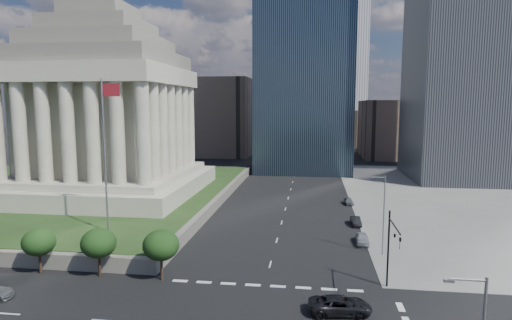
% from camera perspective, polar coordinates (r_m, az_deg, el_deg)
% --- Properties ---
extents(ground, '(500.00, 500.00, 0.00)m').
position_cam_1_polar(ground, '(129.24, 5.48, -0.89)').
color(ground, black).
rests_on(ground, ground).
extents(plaza_terrace, '(66.00, 70.00, 1.80)m').
position_cam_1_polar(plaza_terrace, '(94.03, -24.52, -4.10)').
color(plaza_terrace, '#69655A').
rests_on(plaza_terrace, ground).
extents(plaza_lawn, '(64.00, 68.00, 0.10)m').
position_cam_1_polar(plaza_lawn, '(93.86, -24.55, -3.54)').
color(plaza_lawn, '#213716').
rests_on(plaza_lawn, plaza_terrace).
extents(war_memorial, '(34.00, 34.00, 39.00)m').
position_cam_1_polar(war_memorial, '(85.19, -19.64, 8.88)').
color(war_memorial, gray).
rests_on(war_memorial, plaza_lawn).
extents(flagpole, '(2.52, 0.24, 20.00)m').
position_cam_1_polar(flagpole, '(58.49, -19.41, 1.63)').
color(flagpole, slate).
rests_on(flagpole, plaza_lawn).
extents(midrise_glass, '(26.00, 26.00, 60.00)m').
position_cam_1_polar(midrise_glass, '(123.37, 6.51, 12.67)').
color(midrise_glass, black).
rests_on(midrise_glass, ground).
extents(building_filler_ne, '(20.00, 30.00, 20.00)m').
position_cam_1_polar(building_filler_ne, '(160.38, 17.48, 4.00)').
color(building_filler_ne, brown).
rests_on(building_filler_ne, ground).
extents(building_filler_nw, '(24.00, 30.00, 28.00)m').
position_cam_1_polar(building_filler_nw, '(161.66, -4.78, 5.76)').
color(building_filler_nw, brown).
rests_on(building_filler_nw, ground).
extents(traffic_signal_ne, '(0.30, 5.74, 8.00)m').
position_cam_1_polar(traffic_signal_ne, '(44.28, 17.67, -10.46)').
color(traffic_signal_ne, black).
rests_on(traffic_signal_ne, ground).
extents(street_lamp_north, '(2.13, 0.22, 10.00)m').
position_cam_1_polar(street_lamp_north, '(55.04, 16.51, -6.47)').
color(street_lamp_north, slate).
rests_on(street_lamp_north, ground).
extents(pickup_truck, '(5.86, 3.22, 1.56)m').
position_cam_1_polar(pickup_truck, '(40.99, 11.16, -18.47)').
color(pickup_truck, black).
rests_on(pickup_truck, ground).
extents(parked_sedan_near, '(1.73, 4.17, 1.41)m').
position_cam_1_polar(parked_sedan_near, '(60.01, 13.98, -10.14)').
color(parked_sedan_near, '#9DA0A6').
rests_on(parked_sedan_near, ground).
extents(parked_sedan_mid, '(3.93, 1.54, 1.28)m').
position_cam_1_polar(parked_sedan_mid, '(68.56, 13.17, -7.96)').
color(parked_sedan_mid, black).
rests_on(parked_sedan_mid, ground).
extents(parked_sedan_far, '(3.83, 1.89, 1.26)m').
position_cam_1_polar(parked_sedan_far, '(82.21, 12.24, -5.37)').
color(parked_sedan_far, slate).
rests_on(parked_sedan_far, ground).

